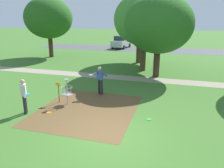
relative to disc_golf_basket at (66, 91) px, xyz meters
name	(u,v)px	position (x,y,z in m)	size (l,w,h in m)	color
ground_plane	(106,136)	(3.10, -2.63, -0.75)	(160.00, 160.00, 0.00)	#3D6B28
dirt_tee_pad	(87,110)	(1.37, -0.44, -0.75)	(4.76, 5.32, 0.01)	brown
disc_golf_basket	(66,91)	(0.00, 0.00, 0.00)	(0.98, 0.58, 1.39)	#9E9EA3
player_foreground_watching	(24,94)	(-1.33, -1.65, 0.21)	(0.45, 0.49, 1.71)	#232328
player_throwing	(100,79)	(1.22, 1.98, 0.23)	(0.88, 0.89, 1.71)	#232328
frisbee_near_basket	(49,113)	(-0.29, -1.30, -0.74)	(0.25, 0.25, 0.02)	orange
frisbee_by_tee	(149,119)	(4.51, -0.67, -0.74)	(0.22, 0.22, 0.02)	green
tree_near_left	(140,22)	(1.72, 12.34, 3.24)	(4.90, 4.90, 6.10)	#4C3823
tree_near_right	(159,24)	(4.02, 7.18, 3.23)	(5.08, 5.08, 6.15)	#422D1E
tree_mid_center	(145,19)	(2.70, 8.97, 3.56)	(5.09, 5.09, 6.49)	#4C3823
tree_mid_right	(49,18)	(-8.71, 12.85, 3.65)	(5.37, 5.37, 6.70)	#422D1E
parking_lot_strip	(160,50)	(3.10, 22.44, -0.75)	(36.00, 6.00, 0.01)	#4C4C51
parked_car_leftmost	(121,42)	(-2.76, 22.90, 0.17)	(2.34, 4.38, 1.84)	#B2B7BC
parked_car_center_left	(151,43)	(1.73, 22.97, 0.17)	(2.07, 4.25, 1.84)	#B2B7BC
gravel_path	(142,79)	(3.10, 6.09, -0.75)	(40.00, 1.38, 0.00)	gray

